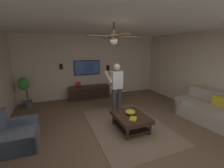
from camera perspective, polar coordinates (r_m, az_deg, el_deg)
ground_plane at (r=4.05m, az=6.11°, el=-18.14°), size 8.09×8.09×0.00m
wall_back_tv at (r=6.71m, az=-7.45°, el=6.62°), size 0.10×6.28×2.67m
wall_side_window at (r=5.69m, az=35.22°, el=3.05°), size 6.94×0.10×2.67m
ceiling_slab at (r=3.51m, az=7.30°, el=23.20°), size 6.94×6.28×0.10m
area_rug at (r=4.40m, az=5.76°, el=-15.35°), size 2.81×1.97×0.01m
couch at (r=5.27m, az=34.02°, el=-8.95°), size 1.98×1.05×0.87m
armchair at (r=4.00m, az=-33.00°, el=-16.29°), size 0.83×0.84×0.82m
coffee_table at (r=4.11m, az=7.17°, el=-13.03°), size 1.00×0.80×0.40m
media_console at (r=6.54m, az=-8.62°, el=-3.08°), size 0.45×1.70×0.55m
tv at (r=6.56m, az=-9.43°, el=6.17°), size 0.05×1.11×0.63m
person_standing at (r=4.95m, az=1.71°, el=-0.42°), size 0.56×0.57×1.64m
potted_plant_tall at (r=6.15m, az=-30.34°, el=-1.28°), size 0.37×0.39×1.13m
bowl at (r=4.11m, az=6.96°, el=-10.48°), size 0.27×0.27×0.12m
remote_white at (r=4.30m, az=7.25°, el=-10.06°), size 0.15×0.05×0.02m
book at (r=3.84m, az=8.05°, el=-12.95°), size 0.27×0.26×0.04m
vase_round at (r=6.38m, az=-12.79°, el=-0.12°), size 0.22×0.22×0.22m
wall_speaker_left at (r=6.85m, az=-1.59°, el=6.24°), size 0.06×0.12×0.22m
wall_speaker_right at (r=6.42m, az=-18.81°, el=6.30°), size 0.06×0.12×0.22m
ceiling_fan at (r=3.37m, az=0.69°, el=17.21°), size 1.21×1.20×0.46m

